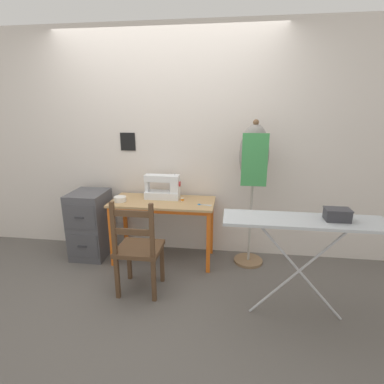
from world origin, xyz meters
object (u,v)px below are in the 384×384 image
sewing_machine (164,188)px  ironing_board (304,225)px  filing_cabinet (90,224)px  wooden_chair (138,249)px  storage_box (337,215)px  fabric_bowl (120,199)px  dress_form (254,164)px  scissors (203,205)px  thread_spool_near_machine (182,200)px

sewing_machine → ironing_board: size_ratio=0.32×
ironing_board → filing_cabinet: bearing=159.9°
wooden_chair → storage_box: 1.70m
ironing_board → storage_box: size_ratio=6.66×
fabric_bowl → filing_cabinet: (-0.41, 0.08, -0.35)m
sewing_machine → dress_form: dress_form is taller
filing_cabinet → dress_form: (1.82, 0.07, 0.74)m
sewing_machine → storage_box: (1.54, -0.88, 0.08)m
sewing_machine → fabric_bowl: size_ratio=3.02×
fabric_bowl → scissors: fabric_bowl is taller
scissors → thread_spool_near_machine: 0.26m
fabric_bowl → ironing_board: size_ratio=0.11×
filing_cabinet → thread_spool_near_machine: bearing=1.7°
sewing_machine → fabric_bowl: sewing_machine is taller
sewing_machine → scissors: 0.50m
wooden_chair → scissors: bearing=46.3°
thread_spool_near_machine → dress_form: dress_form is taller
thread_spool_near_machine → filing_cabinet: filing_cabinet is taller
scissors → ironing_board: 1.13m
scissors → dress_form: bearing=15.4°
fabric_bowl → filing_cabinet: bearing=169.5°
wooden_chair → ironing_board: (1.39, -0.16, 0.38)m
filing_cabinet → ironing_board: size_ratio=0.62×
thread_spool_near_machine → wooden_chair: bearing=-114.3°
dress_form → storage_box: (0.58, -0.85, -0.21)m
fabric_bowl → storage_box: 2.12m
fabric_bowl → filing_cabinet: size_ratio=0.17×
scissors → dress_form: (0.51, 0.14, 0.42)m
thread_spool_near_machine → dress_form: size_ratio=0.03×
sewing_machine → thread_spool_near_machine: 0.25m
filing_cabinet → ironing_board: 2.35m
scissors → ironing_board: bearing=-40.0°
wooden_chair → filing_cabinet: bearing=141.0°
thread_spool_near_machine → filing_cabinet: 1.13m
sewing_machine → filing_cabinet: size_ratio=0.52×
thread_spool_near_machine → storage_box: 1.57m
filing_cabinet → ironing_board: ironing_board is taller
thread_spool_near_machine → filing_cabinet: (-1.08, -0.03, -0.34)m
dress_form → ironing_board: 0.98m
filing_cabinet → storage_box: size_ratio=4.13×
wooden_chair → sewing_machine: bearing=83.5°
fabric_bowl → ironing_board: bearing=-22.2°
thread_spool_near_machine → ironing_board: ironing_board is taller
thread_spool_near_machine → ironing_board: (1.09, -0.83, 0.10)m
sewing_machine → filing_cabinet: 0.97m
dress_form → sewing_machine: bearing=178.1°
dress_form → storage_box: dress_form is taller
storage_box → sewing_machine: bearing=150.2°
sewing_machine → filing_cabinet: sewing_machine is taller
scissors → ironing_board: size_ratio=0.12×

